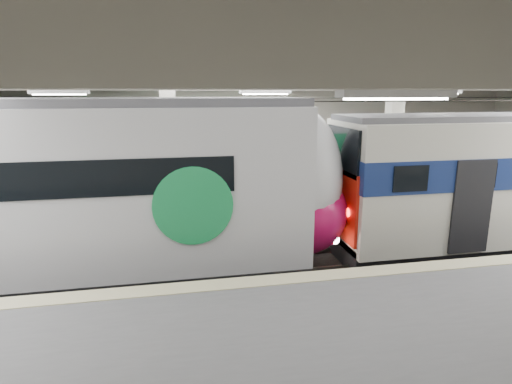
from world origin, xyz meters
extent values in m
cube|color=black|center=(0.00, 0.00, -0.05)|extent=(36.00, 24.00, 0.10)
cube|color=silver|center=(0.00, 0.00, 5.55)|extent=(36.00, 24.00, 0.20)
cube|color=beige|center=(0.00, 10.00, 2.75)|extent=(30.00, 0.10, 5.50)
cube|color=beige|center=(0.00, -3.25, 1.11)|extent=(30.00, 0.50, 0.02)
cube|color=beige|center=(-3.00, 3.00, 2.75)|extent=(0.50, 0.50, 5.50)
cube|color=beige|center=(5.00, 3.00, 2.75)|extent=(0.50, 0.50, 5.50)
cube|color=beige|center=(0.00, 0.00, 5.25)|extent=(30.00, 18.00, 0.50)
cube|color=#59544C|center=(0.00, 0.00, 0.08)|extent=(30.00, 1.52, 0.16)
cube|color=#59544C|center=(0.00, 5.50, 0.08)|extent=(30.00, 1.52, 0.16)
cylinder|color=black|center=(0.00, 0.00, 4.70)|extent=(30.00, 0.03, 0.03)
cylinder|color=black|center=(0.00, 5.50, 4.70)|extent=(30.00, 0.03, 0.03)
cube|color=white|center=(0.00, -2.00, 4.92)|extent=(26.00, 8.40, 0.12)
cube|color=silver|center=(-6.35, 0.00, 2.55)|extent=(13.70, 3.06, 4.11)
ellipsoid|color=silver|center=(0.50, 0.00, 2.55)|extent=(2.42, 2.99, 4.03)
ellipsoid|color=#AC0E49|center=(0.62, 0.00, 1.65)|extent=(2.57, 3.06, 2.47)
cylinder|color=#1A934C|center=(-2.51, -1.56, 2.35)|extent=(1.90, 0.06, 1.90)
cube|color=#4C4C51|center=(-6.35, 0.00, 4.71)|extent=(13.70, 2.51, 0.20)
cube|color=black|center=(-6.35, 0.00, 0.35)|extent=(13.70, 2.14, 0.70)
cube|color=red|center=(1.81, 0.00, 1.81)|extent=(0.08, 2.39, 2.00)
cube|color=black|center=(1.81, 0.00, 3.34)|extent=(0.08, 2.25, 1.31)
cube|color=silver|center=(-6.05, 5.50, 2.49)|extent=(14.75, 3.61, 3.97)
cube|color=#1A934C|center=(-6.05, 5.50, 3.01)|extent=(14.79, 3.67, 0.84)
cube|color=#4C4C51|center=(-6.05, 5.50, 4.58)|extent=(14.73, 3.08, 0.16)
cube|color=black|center=(-6.05, 5.50, 0.30)|extent=(14.74, 3.29, 0.60)
camera|label=1|loc=(-2.97, -11.33, 4.99)|focal=30.00mm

